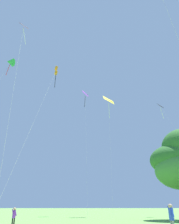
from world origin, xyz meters
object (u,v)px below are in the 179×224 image
kite_orange_box (55,72)px  kite_pink_low (22,37)px  person_in_blue_jacket (14,216)px  kite_purple_streamer (85,98)px  kite_green_small (10,62)px  kite_black_large (163,111)px  person_foreground_watcher (171,217)px  kite_yellow_diamond (109,105)px

kite_orange_box → kite_pink_low: size_ratio=0.98×
kite_pink_low → person_in_blue_jacket: kite_pink_low is taller
kite_orange_box → kite_purple_streamer: kite_purple_streamer is taller
kite_green_small → kite_black_large: (27.70, 12.24, -3.07)m
kite_orange_box → person_in_blue_jacket: 14.98m
kite_pink_low → kite_black_large: kite_black_large is taller
kite_black_large → person_in_blue_jacket: (-21.24, -23.60, -18.73)m
kite_black_large → person_foreground_watcher: kite_black_large is taller
kite_orange_box → person_foreground_watcher: bearing=-44.0°
kite_black_large → person_foreground_watcher: (-10.73, -29.08, -18.60)m
kite_orange_box → person_in_blue_jacket: bearing=-129.5°
kite_orange_box → kite_pink_low: 7.03m
kite_orange_box → kite_yellow_diamond: 22.56m
kite_purple_streamer → kite_pink_low: 32.22m
kite_green_small → kite_yellow_diamond: kite_green_small is taller
kite_orange_box → person_in_blue_jacket: kite_orange_box is taller
kite_orange_box → kite_green_small: size_ratio=0.70×
kite_black_large → person_in_blue_jacket: 36.86m
kite_yellow_diamond → person_in_blue_jacket: bearing=-113.9°
kite_black_large → person_foreground_watcher: bearing=-110.3°
kite_orange_box → kite_yellow_diamond: size_ratio=0.72×
kite_green_small → person_foreground_watcher: 32.26m
kite_yellow_diamond → person_foreground_watcher: (0.31, -28.51, -19.63)m
person_in_blue_jacket → kite_yellow_diamond: bearing=66.1°
kite_black_large → kite_green_small: bearing=-156.2°
kite_black_large → person_foreground_watcher: size_ratio=12.36×
kite_purple_streamer → kite_green_small: bearing=-128.3°
kite_green_small → person_foreground_watcher: bearing=-44.8°
kite_black_large → kite_yellow_diamond: bearing=-177.0°
kite_green_small → kite_black_large: kite_green_small is taller
kite_orange_box → kite_purple_streamer: bearing=82.2°
kite_green_small → kite_black_large: size_ratio=1.09×
person_foreground_watcher → person_in_blue_jacket: person_foreground_watcher is taller
person_foreground_watcher → kite_black_large: bearing=69.7°
kite_pink_low → person_in_blue_jacket: bearing=92.5°
person_foreground_watcher → person_in_blue_jacket: bearing=152.5°
kite_green_small → person_foreground_watcher: (16.96, -16.84, -21.67)m
person_in_blue_jacket → kite_orange_box: bearing=50.5°
kite_pink_low → kite_black_large: (21.06, 27.71, 4.86)m
kite_purple_streamer → person_in_blue_jacket: 35.28m
kite_purple_streamer → kite_yellow_diamond: kite_purple_streamer is taller
kite_orange_box → person_foreground_watcher: size_ratio=9.39×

